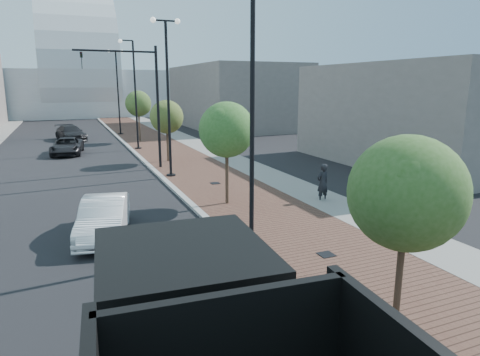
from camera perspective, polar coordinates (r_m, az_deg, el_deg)
name	(u,v)px	position (r m, az deg, el deg)	size (l,w,h in m)	color
sidewalk	(157,139)	(43.95, -11.23, 5.19)	(7.00, 140.00, 0.12)	#4C2D23
concrete_strip	(183,138)	(44.57, -7.81, 5.42)	(2.40, 140.00, 0.13)	slate
curb	(122,141)	(43.40, -15.77, 4.87)	(0.30, 140.00, 0.14)	gray
white_sedan	(104,218)	(16.42, -18.07, -5.17)	(1.56, 4.48, 1.48)	silver
dark_car_mid	(67,146)	(36.88, -22.53, 4.04)	(2.25, 4.88, 1.36)	black
dark_car_far	(71,133)	(46.11, -22.10, 5.71)	(2.11, 5.19, 1.51)	black
pedestrian	(323,183)	(20.51, 11.20, -0.68)	(0.69, 0.45, 1.89)	black
streetlight_1	(249,123)	(13.99, 1.24, 7.55)	(1.44, 0.56, 9.21)	black
streetlight_2	(168,98)	(25.41, -9.77, 10.74)	(1.72, 0.56, 9.28)	black
streetlight_3	(134,99)	(37.19, -14.21, 10.35)	(1.44, 0.56, 9.21)	black
streetlight_4	(118,92)	(49.08, -16.31, 11.26)	(1.72, 0.56, 9.28)	black
traffic_mast	(144,94)	(28.17, -13.02, 11.11)	(5.09, 0.20, 8.00)	black
tree_0	(407,193)	(9.88, 21.87, -1.93)	(2.59, 2.57, 4.55)	#382619
tree_1	(227,130)	(19.13, -1.73, 6.58)	(2.56, 2.54, 4.85)	#382619
tree_2	(167,117)	(30.61, -9.91, 8.20)	(2.43, 2.39, 4.52)	#382619
tree_3	(139,104)	(42.35, -13.66, 9.83)	(2.52, 2.50, 5.02)	#382619
convention_center	(79,82)	(87.79, -21.17, 12.09)	(50.00, 30.00, 50.00)	#B0B7BB
commercial_block_ne	(234,97)	(56.85, -0.89, 11.05)	(12.00, 22.00, 8.00)	#615B58
commercial_block_e	(417,114)	(32.53, 22.99, 7.98)	(10.00, 16.00, 7.00)	#655E5A
utility_cover_1	(326,254)	(14.23, 11.69, -10.18)	(0.50, 0.50, 0.02)	black
utility_cover_2	(215,183)	(23.65, -3.43, -0.71)	(0.50, 0.50, 0.02)	black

